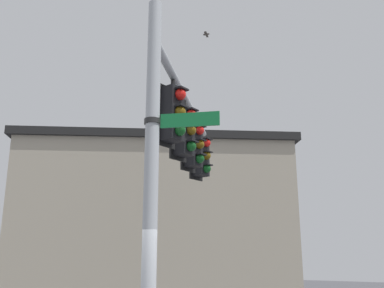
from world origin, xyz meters
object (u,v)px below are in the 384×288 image
traffic_light_nearest_pole (173,114)px  traffic_light_mid_outer (194,145)px  street_name_sign (172,121)px  traffic_light_arm_end (202,156)px  traffic_light_mid_inner (185,131)px  bird_flying (206,34)px

traffic_light_nearest_pole → traffic_light_mid_outer: 2.38m
traffic_light_mid_outer → traffic_light_nearest_pole: bearing=28.3°
street_name_sign → traffic_light_nearest_pole: bearing=-139.7°
traffic_light_mid_outer → traffic_light_arm_end: bearing=-151.7°
traffic_light_nearest_pole → traffic_light_mid_inner: 1.19m
traffic_light_arm_end → traffic_light_mid_inner: bearing=28.3°
traffic_light_arm_end → bird_flying: bird_flying is taller
traffic_light_nearest_pole → traffic_light_mid_inner: size_ratio=1.00×
traffic_light_nearest_pole → traffic_light_mid_outer: bearing=-151.7°
traffic_light_nearest_pole → street_name_sign: bearing=40.3°
traffic_light_nearest_pole → street_name_sign: traffic_light_nearest_pole is taller
bird_flying → traffic_light_mid_inner: bearing=25.9°
traffic_light_arm_end → bird_flying: size_ratio=4.57×
traffic_light_mid_outer → traffic_light_mid_inner: bearing=28.3°
traffic_light_nearest_pole → bird_flying: bearing=-153.3°
traffic_light_nearest_pole → street_name_sign: 1.55m
traffic_light_mid_inner → street_name_sign: bearing=34.9°
traffic_light_mid_inner → bird_flying: 4.64m
traffic_light_nearest_pole → traffic_light_arm_end: size_ratio=1.00×
traffic_light_mid_outer → traffic_light_arm_end: size_ratio=1.00×
traffic_light_mid_outer → traffic_light_arm_end: 1.19m
traffic_light_arm_end → street_name_sign: (4.23, 2.61, -0.60)m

